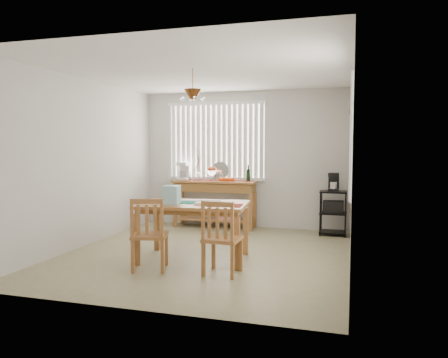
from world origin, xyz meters
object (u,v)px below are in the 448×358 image
(wire_cart, at_px, (333,209))
(chair_left, at_px, (149,235))
(chair_right, at_px, (221,238))
(dining_table, at_px, (193,210))
(cart_items, at_px, (334,183))
(sideboard, at_px, (215,192))

(wire_cart, relative_size, chair_left, 0.84)
(chair_left, distance_m, chair_right, 0.93)
(wire_cart, bearing_deg, chair_right, -113.07)
(dining_table, xyz_separation_m, chair_right, (0.58, -0.59, -0.24))
(wire_cart, bearing_deg, cart_items, 90.00)
(cart_items, bearing_deg, wire_cart, -90.00)
(cart_items, xyz_separation_m, dining_table, (-1.77, -2.23, -0.23))
(sideboard, relative_size, chair_right, 1.74)
(sideboard, bearing_deg, cart_items, -3.22)
(chair_left, bearing_deg, dining_table, 62.05)
(sideboard, height_order, cart_items, cart_items)
(wire_cart, relative_size, cart_items, 2.43)
(wire_cart, height_order, dining_table, dining_table)
(chair_left, bearing_deg, cart_items, 53.67)
(dining_table, relative_size, chair_right, 1.69)
(wire_cart, xyz_separation_m, chair_right, (-1.20, -2.81, -0.02))
(chair_left, bearing_deg, wire_cart, 53.59)
(sideboard, relative_size, cart_items, 4.98)
(cart_items, xyz_separation_m, chair_right, (-1.20, -2.82, -0.47))
(chair_left, bearing_deg, sideboard, 91.58)
(dining_table, bearing_deg, chair_right, -45.51)
(cart_items, relative_size, chair_left, 0.35)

